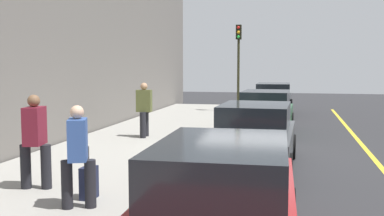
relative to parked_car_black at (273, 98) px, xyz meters
name	(u,v)px	position (x,y,z in m)	size (l,w,h in m)	color
ground_plane	(249,158)	(11.22, -0.14, -0.76)	(56.00, 56.00, 0.00)	#28282B
sidewalk	(131,150)	(11.22, -3.44, -0.68)	(28.00, 4.60, 0.15)	gray
lane_stripe_centre	(378,163)	(11.22, 3.06, -0.75)	(28.00, 0.14, 0.01)	gold
snow_bank_curb	(201,182)	(14.31, -0.84, -0.65)	(8.76, 0.56, 0.22)	white
parked_car_black	(273,98)	(0.00, 0.00, 0.00)	(4.59, 1.92, 1.51)	black
parked_car_green	(265,112)	(6.68, 0.00, 0.00)	(4.26, 2.01, 1.51)	black
parked_car_charcoal	(254,136)	(12.26, 0.06, 0.00)	(4.22, 2.00, 1.51)	black
parked_car_red	(220,205)	(17.80, 0.10, 0.00)	(4.79, 1.99, 1.51)	black
pedestrian_olive_coat	(144,108)	(9.35, -3.66, 0.32)	(0.57, 0.49, 1.74)	black
pedestrian_burgundy_coat	(35,139)	(15.61, -3.72, 0.33)	(0.52, 0.58, 1.77)	black
pedestrian_blue_coat	(78,154)	(16.52, -2.40, 0.28)	(0.52, 0.53, 1.68)	black
traffic_light_pole	(239,53)	(0.80, -1.67, 2.25)	(0.35, 0.26, 4.21)	#2D2D19
rolling_suitcase	(89,183)	(16.01, -2.47, -0.32)	(0.34, 0.22, 0.92)	#191E38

